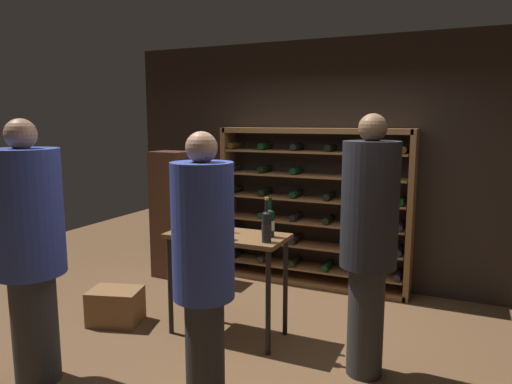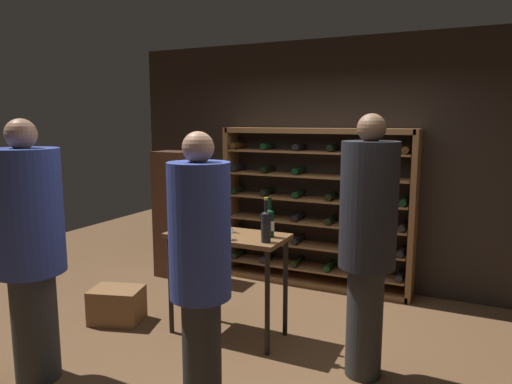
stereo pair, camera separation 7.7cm
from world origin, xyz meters
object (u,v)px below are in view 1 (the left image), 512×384
object	(u,v)px
wine_bottle_amber_reserve	(270,222)
tasting_table	(227,249)
person_guest_blue_shirt	(204,262)
wine_glass_stemmed_left	(230,229)
person_guest_khaki	(369,234)
display_cabinet	(172,214)
person_host_in_suit	(29,242)
wine_crate	(116,306)
wine_bottle_red_label	(221,219)
wine_rack	(311,208)
wine_bottle_gold_foil	(267,226)

from	to	relation	value
wine_bottle_amber_reserve	tasting_table	bearing A→B (deg)	-171.59
tasting_table	person_guest_blue_shirt	size ratio (longest dim) A/B	0.57
person_guest_blue_shirt	wine_bottle_amber_reserve	bearing A→B (deg)	59.93
wine_bottle_amber_reserve	wine_glass_stemmed_left	bearing A→B (deg)	-138.39
tasting_table	person_guest_khaki	size ratio (longest dim) A/B	0.54
display_cabinet	person_guest_blue_shirt	bearing A→B (deg)	-51.70
wine_glass_stemmed_left	person_host_in_suit	bearing A→B (deg)	-134.37
display_cabinet	wine_crate	bearing A→B (deg)	-78.44
display_cabinet	wine_bottle_red_label	bearing A→B (deg)	-40.62
wine_glass_stemmed_left	person_guest_blue_shirt	bearing A→B (deg)	-72.94
person_guest_khaki	wine_bottle_amber_reserve	xyz separation A→B (m)	(-0.89, 0.23, -0.04)
tasting_table	person_host_in_suit	distance (m)	1.61
wine_rack	person_guest_khaki	xyz separation A→B (m)	(1.00, -1.76, 0.19)
tasting_table	wine_bottle_red_label	world-z (taller)	wine_bottle_red_label
wine_bottle_amber_reserve	wine_glass_stemmed_left	xyz separation A→B (m)	(-0.27, -0.24, -0.03)
person_host_in_suit	wine_bottle_gold_foil	size ratio (longest dim) A/B	5.19
tasting_table	person_guest_blue_shirt	bearing A→B (deg)	-69.80
wine_bottle_red_label	person_guest_blue_shirt	bearing A→B (deg)	-66.89
person_host_in_suit	wine_bottle_red_label	distance (m)	1.59
person_host_in_suit	wine_crate	bearing A→B (deg)	17.63
wine_bottle_amber_reserve	person_guest_khaki	bearing A→B (deg)	-14.27
tasting_table	wine_bottle_amber_reserve	bearing A→B (deg)	8.41
tasting_table	person_guest_blue_shirt	distance (m)	1.19
wine_bottle_amber_reserve	wine_glass_stemmed_left	distance (m)	0.36
wine_glass_stemmed_left	wine_bottle_gold_foil	bearing A→B (deg)	10.84
wine_crate	display_cabinet	size ratio (longest dim) A/B	0.31
wine_rack	wine_crate	world-z (taller)	wine_rack
display_cabinet	wine_bottle_gold_foil	world-z (taller)	display_cabinet
person_guest_khaki	wine_bottle_amber_reserve	size ratio (longest dim) A/B	5.78
wine_rack	wine_crate	xyz separation A→B (m)	(-1.38, -1.82, -0.76)
person_host_in_suit	person_guest_khaki	size ratio (longest dim) A/B	0.98
person_guest_blue_shirt	wine_crate	world-z (taller)	person_guest_blue_shirt
wine_crate	person_guest_blue_shirt	bearing A→B (deg)	-29.69
tasting_table	person_host_in_suit	xyz separation A→B (m)	(-0.95, -1.27, 0.27)
wine_bottle_gold_foil	wine_glass_stemmed_left	world-z (taller)	wine_bottle_gold_foil
wine_bottle_gold_foil	wine_glass_stemmed_left	size ratio (longest dim) A/B	2.79
display_cabinet	wine_bottle_amber_reserve	xyz separation A→B (m)	(1.78, -1.12, 0.29)
wine_rack	person_guest_khaki	distance (m)	2.03
person_host_in_suit	tasting_table	bearing A→B (deg)	-27.50
wine_crate	wine_bottle_gold_foil	bearing A→B (deg)	4.23
person_host_in_suit	person_guest_blue_shirt	world-z (taller)	person_host_in_suit
wine_bottle_red_label	person_host_in_suit	bearing A→B (deg)	-122.68
person_host_in_suit	wine_bottle_gold_foil	world-z (taller)	person_host_in_suit
display_cabinet	person_guest_khaki	bearing A→B (deg)	-26.82
wine_crate	wine_bottle_amber_reserve	xyz separation A→B (m)	(1.49, 0.29, 0.91)
person_guest_khaki	wine_crate	size ratio (longest dim) A/B	4.16
wine_bottle_gold_foil	wine_rack	bearing A→B (deg)	95.09
wine_glass_stemmed_left	person_guest_khaki	bearing A→B (deg)	0.51
person_host_in_suit	wine_bottle_red_label	bearing A→B (deg)	-23.47
wine_bottle_gold_foil	tasting_table	bearing A→B (deg)	164.48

